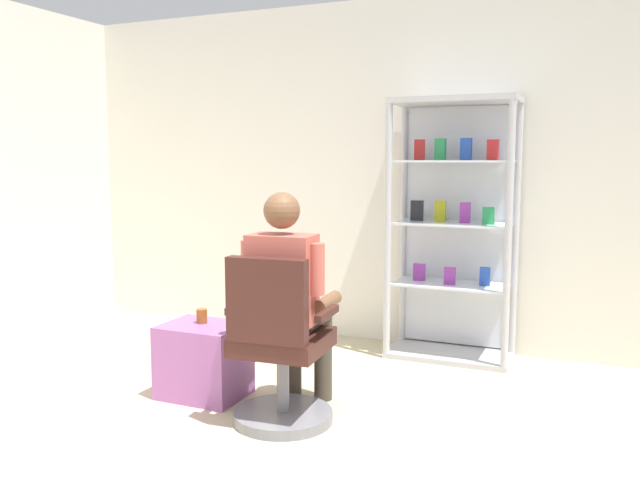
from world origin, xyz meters
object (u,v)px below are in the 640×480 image
(office_chair, at_px, (279,356))
(storage_crate, at_px, (204,360))
(display_cabinet_main, at_px, (454,227))
(seated_shopkeeper, at_px, (290,293))
(tea_glass, at_px, (202,316))

(office_chair, distance_m, storage_crate, 0.69)
(office_chair, relative_size, storage_crate, 1.92)
(display_cabinet_main, distance_m, seated_shopkeeper, 1.66)
(display_cabinet_main, xyz_separation_m, office_chair, (-0.59, -1.69, -0.57))
(seated_shopkeeper, bearing_deg, display_cabinet_main, 68.61)
(office_chair, xyz_separation_m, seated_shopkeeper, (-0.01, 0.16, 0.32))
(seated_shopkeeper, bearing_deg, tea_glass, 172.30)
(storage_crate, xyz_separation_m, tea_glass, (-0.03, 0.03, 0.27))
(display_cabinet_main, height_order, office_chair, display_cabinet_main)
(office_chair, bearing_deg, tea_glass, 159.26)
(seated_shopkeeper, relative_size, tea_glass, 14.36)
(tea_glass, bearing_deg, seated_shopkeeper, -7.70)
(storage_crate, bearing_deg, display_cabinet_main, 50.28)
(display_cabinet_main, relative_size, office_chair, 1.98)
(tea_glass, bearing_deg, office_chair, -20.74)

